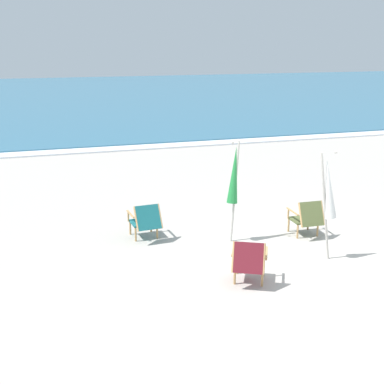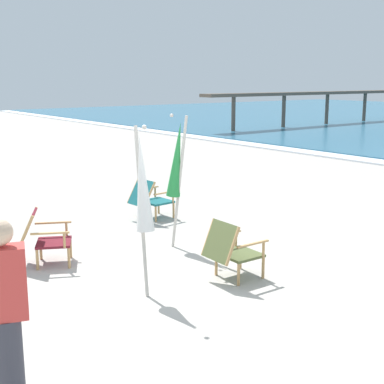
# 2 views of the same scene
# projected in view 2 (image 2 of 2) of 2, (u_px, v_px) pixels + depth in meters

# --- Properties ---
(ground_plane) EXTENTS (80.00, 80.00, 0.00)m
(ground_plane) POSITION_uv_depth(u_px,v_px,m) (158.00, 287.00, 6.89)
(ground_plane) COLOR #B2AAA0
(beach_chair_back_right) EXTENTS (0.63, 0.80, 0.78)m
(beach_chair_back_right) POSITION_uv_depth(u_px,v_px,m) (150.00, 198.00, 10.15)
(beach_chair_back_right) COLOR #196066
(beach_chair_back_right) RESTS_ON ground
(beach_chair_mid_center) EXTENTS (0.84, 0.90, 0.80)m
(beach_chair_mid_center) POSITION_uv_depth(u_px,v_px,m) (42.00, 236.00, 7.65)
(beach_chair_mid_center) COLOR maroon
(beach_chair_mid_center) RESTS_ON ground
(beach_chair_far_center) EXTENTS (0.61, 0.72, 0.81)m
(beach_chair_far_center) POSITION_uv_depth(u_px,v_px,m) (231.00, 249.00, 7.07)
(beach_chair_far_center) COLOR #515B33
(beach_chair_far_center) RESTS_ON ground
(umbrella_furled_green) EXTENTS (0.41, 0.38, 2.12)m
(umbrella_furled_green) POSITION_uv_depth(u_px,v_px,m) (177.00, 161.00, 8.25)
(umbrella_furled_green) COLOR #B7B2A8
(umbrella_furled_green) RESTS_ON ground
(umbrella_furled_white) EXTENTS (0.41, 0.28, 2.11)m
(umbrella_furled_white) POSITION_uv_depth(u_px,v_px,m) (142.00, 185.00, 6.39)
(umbrella_furled_white) COLOR #B7B2A8
(umbrella_furled_white) RESTS_ON ground
(person_near_chairs) EXTENTS (0.30, 0.39, 1.63)m
(person_near_chairs) POSITION_uv_depth(u_px,v_px,m) (6.00, 321.00, 4.03)
(person_near_chairs) COLOR #383842
(person_near_chairs) RESTS_ON ground
(pier_distant) EXTENTS (0.90, 18.00, 1.95)m
(pier_distant) POSITION_uv_depth(u_px,v_px,m) (328.00, 95.00, 30.51)
(pier_distant) COLOR brown
(pier_distant) RESTS_ON ground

